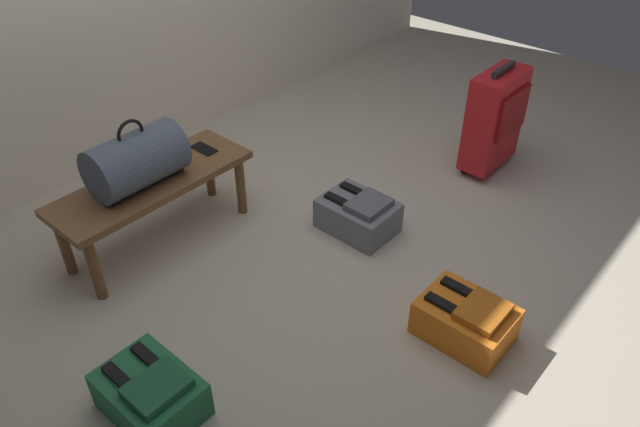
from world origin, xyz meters
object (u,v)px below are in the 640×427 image
backpack_grey (358,215)px  backpack_green (151,394)px  duffel_bag_slate (136,160)px  cell_phone (204,149)px  bench (153,189)px  backpack_orange (466,320)px  suitcase_upright_red (495,118)px

backpack_grey → backpack_green: (-1.39, -0.11, 0.00)m
duffel_bag_slate → backpack_green: duffel_bag_slate is taller
duffel_bag_slate → cell_phone: bearing=3.2°
bench → duffel_bag_slate: 0.20m
backpack_grey → backpack_orange: same height
duffel_bag_slate → suitcase_upright_red: duffel_bag_slate is taller
cell_phone → backpack_grey: size_ratio=0.38×
cell_phone → backpack_green: cell_phone is taller
cell_phone → suitcase_upright_red: (1.38, -0.94, -0.05)m
backpack_green → backpack_orange: size_ratio=1.00×
bench → backpack_orange: bearing=-73.4°
backpack_orange → suitcase_upright_red: bearing=24.8°
backpack_green → suitcase_upright_red: bearing=-2.5°
duffel_bag_slate → backpack_green: size_ratio=1.16×
backpack_green → backpack_orange: same height
duffel_bag_slate → backpack_orange: 1.64m
bench → cell_phone: size_ratio=6.94×
cell_phone → backpack_orange: 1.56m
backpack_orange → bench: bearing=106.6°
cell_phone → suitcase_upright_red: size_ratio=0.22×
cell_phone → backpack_orange: cell_phone is taller
cell_phone → backpack_green: 1.33m
cell_phone → backpack_orange: (0.10, -1.53, -0.29)m
backpack_orange → duffel_bag_slate: bearing=108.6°
backpack_green → backpack_orange: (1.10, -0.69, 0.00)m
duffel_bag_slate → backpack_green: (-0.59, -0.81, -0.42)m
suitcase_upright_red → backpack_grey: size_ratio=1.72×
backpack_grey → duffel_bag_slate: bearing=138.4°
backpack_green → backpack_grey: bearing=4.5°
duffel_bag_slate → backpack_grey: (0.79, -0.70, -0.42)m
bench → suitcase_upright_red: 1.95m
duffel_bag_slate → backpack_green: 1.09m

